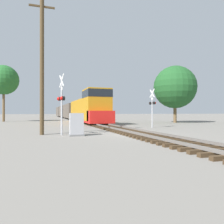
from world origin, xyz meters
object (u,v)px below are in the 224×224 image
object	(u,v)px
freight_train	(70,111)
tree_mid_background	(4,80)
tree_far_right	(175,87)
crossing_signal_far	(152,105)
crossing_signal_near	(61,101)
relay_cabinet	(76,125)
utility_pole	(42,65)

from	to	relation	value
freight_train	tree_mid_background	bearing A→B (deg)	-132.77
freight_train	tree_far_right	world-z (taller)	tree_far_right
crossing_signal_far	tree_mid_background	size ratio (longest dim) A/B	0.41
freight_train	crossing_signal_near	xyz separation A→B (m)	(-5.38, -40.57, 0.53)
relay_cabinet	tree_far_right	size ratio (longest dim) A/B	0.18
crossing_signal_near	tree_far_right	xyz separation A→B (m)	(18.59, 13.81, 3.12)
utility_pole	freight_train	bearing A→B (deg)	80.47
tree_far_right	tree_mid_background	size ratio (longest dim) A/B	0.90
crossing_signal_near	relay_cabinet	distance (m)	2.09
relay_cabinet	utility_pole	xyz separation A→B (m)	(-2.27, 1.51, 4.29)
freight_train	crossing_signal_far	xyz separation A→B (m)	(4.44, -35.72, 0.48)
freight_train	tree_mid_background	xyz separation A→B (m)	(-13.15, -14.22, 5.36)
tree_far_right	tree_mid_background	xyz separation A→B (m)	(-26.37, 12.54, 1.70)
freight_train	crossing_signal_far	size ratio (longest dim) A/B	16.38
tree_mid_background	freight_train	bearing A→B (deg)	47.23
tree_far_right	freight_train	bearing A→B (deg)	116.27
crossing_signal_far	tree_mid_background	xyz separation A→B (m)	(-17.59, 21.50, 4.88)
crossing_signal_near	tree_mid_background	distance (m)	27.89
crossing_signal_near	tree_far_right	world-z (taller)	tree_far_right
utility_pole	tree_far_right	xyz separation A→B (m)	(19.90, 13.09, 0.52)
crossing_signal_far	tree_far_right	bearing A→B (deg)	-48.35
utility_pole	crossing_signal_near	bearing A→B (deg)	-28.76
crossing_signal_near	tree_far_right	bearing A→B (deg)	113.26
utility_pole	tree_mid_background	size ratio (longest dim) A/B	1.00
crossing_signal_near	crossing_signal_far	xyz separation A→B (m)	(9.82, 4.85, -0.06)
crossing_signal_far	tree_far_right	size ratio (longest dim) A/B	0.46
tree_far_right	tree_mid_background	distance (m)	29.25
relay_cabinet	freight_train	bearing A→B (deg)	83.90
crossing_signal_near	tree_mid_background	xyz separation A→B (m)	(-7.78, 26.35, 4.83)
crossing_signal_far	relay_cabinet	world-z (taller)	crossing_signal_far
crossing_signal_far	utility_pole	distance (m)	12.17
crossing_signal_far	utility_pole	size ratio (longest dim) A/B	0.41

